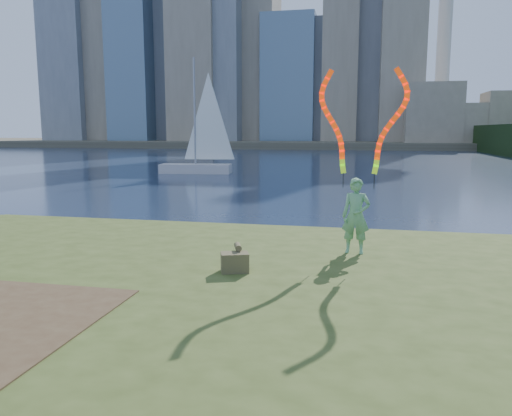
# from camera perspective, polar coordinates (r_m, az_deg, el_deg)

# --- Properties ---
(ground) EXTENTS (320.00, 320.00, 0.00)m
(ground) POSITION_cam_1_polar(r_m,az_deg,el_deg) (9.39, -5.15, -11.16)
(ground) COLOR #1B2843
(ground) RESTS_ON ground
(grassy_knoll) EXTENTS (20.00, 18.00, 0.80)m
(grassy_knoll) POSITION_cam_1_polar(r_m,az_deg,el_deg) (7.26, -10.70, -14.58)
(grassy_knoll) COLOR #3B4B1A
(grassy_knoll) RESTS_ON ground
(far_shore) EXTENTS (320.00, 40.00, 1.20)m
(far_shore) POSITION_cam_1_polar(r_m,az_deg,el_deg) (103.49, 10.66, 7.26)
(far_shore) COLOR #4F4A3A
(far_shore) RESTS_ON ground
(woman_with_ribbons) EXTENTS (1.99, 0.40, 3.90)m
(woman_with_ribbons) POSITION_cam_1_polar(r_m,az_deg,el_deg) (9.93, 11.53, 3.08)
(woman_with_ribbons) COLOR #177E29
(woman_with_ribbons) RESTS_ON grassy_knoll
(canvas_bag) EXTENTS (0.55, 0.61, 0.45)m
(canvas_bag) POSITION_cam_1_polar(r_m,az_deg,el_deg) (8.63, -2.42, -6.09)
(canvas_bag) COLOR brown
(canvas_bag) RESTS_ON grassy_knoll
(sailboat) EXTENTS (5.70, 2.29, 8.56)m
(sailboat) POSITION_cam_1_polar(r_m,az_deg,el_deg) (37.97, -6.51, 6.17)
(sailboat) COLOR silver
(sailboat) RESTS_ON ground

